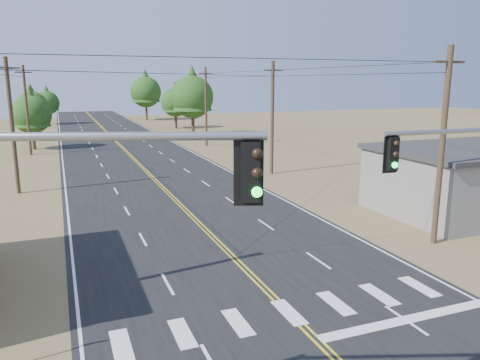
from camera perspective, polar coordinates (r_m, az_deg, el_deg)
name	(u,v)px	position (r m, az deg, el deg)	size (l,w,h in m)	color
road	(162,187)	(37.66, -9.45, -0.88)	(15.00, 200.00, 0.02)	black
utility_pole_left_mid	(12,125)	(38.25, -26.03, 6.02)	(1.80, 0.30, 10.00)	#4C3826
utility_pole_left_far	(27,110)	(58.16, -24.55, 7.81)	(1.80, 0.30, 10.00)	#4C3826
utility_pole_right_near	(442,146)	(25.54, 23.41, 3.84)	(1.80, 0.30, 10.00)	#4C3826
utility_pole_right_mid	(272,117)	(42.10, 3.96, 7.65)	(1.80, 0.30, 10.00)	#4C3826
utility_pole_right_far	(206,106)	(60.76, -4.17, 8.98)	(1.80, 0.30, 10.00)	#4C3826
signal_mast_left	(31,251)	(9.91, -24.13, -7.95)	(6.19, 2.44, 7.53)	gray
tree_left_near	(31,110)	(62.71, -24.12, 7.75)	(4.68, 4.68, 7.79)	#3F2D1E
tree_left_mid	(32,104)	(77.79, -24.06, 8.46)	(4.77, 4.77, 7.95)	#3F2D1E
tree_left_far	(47,100)	(97.89, -22.47, 8.95)	(4.50, 4.50, 7.50)	#3F2D1E
tree_right_near	(192,93)	(72.35, -5.84, 10.55)	(6.40, 6.40, 10.66)	#3F2D1E
tree_right_mid	(175,100)	(83.76, -7.90, 9.69)	(4.95, 4.95, 8.26)	#3F2D1E
tree_right_far	(146,89)	(102.86, -11.44, 10.83)	(6.45, 6.45, 10.75)	#3F2D1E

